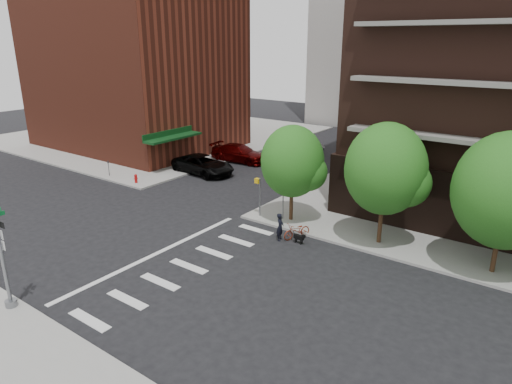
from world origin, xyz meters
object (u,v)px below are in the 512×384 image
(parked_car_black, at_px, (203,165))
(parked_car_silver, at_px, (301,144))
(traffic_signal, at_px, (2,254))
(dog_walker, at_px, (280,227))
(scooter, at_px, (297,231))
(parked_car_maroon, at_px, (239,153))
(fire_hydrant, at_px, (136,178))

(parked_car_black, distance_m, parked_car_silver, 12.72)
(traffic_signal, xyz_separation_m, dog_walker, (5.51, 13.11, -1.86))
(traffic_signal, distance_m, dog_walker, 14.34)
(traffic_signal, relative_size, parked_car_black, 1.00)
(parked_car_black, bearing_deg, scooter, -112.95)
(traffic_signal, xyz_separation_m, parked_car_silver, (-5.14, 33.35, -1.90))
(parked_car_silver, height_order, dog_walker, dog_walker)
(parked_car_maroon, distance_m, scooter, 18.51)
(parked_car_silver, relative_size, dog_walker, 2.90)
(traffic_signal, height_order, scooter, traffic_signal)
(fire_hydrant, xyz_separation_m, dog_walker, (15.54, -2.19, 0.28))
(fire_hydrant, relative_size, dog_walker, 0.44)
(traffic_signal, distance_m, parked_car_black, 22.36)
(parked_car_black, relative_size, scooter, 3.20)
(traffic_signal, relative_size, parked_car_silver, 1.24)
(scooter, xyz_separation_m, dog_walker, (-0.68, -0.81, 0.34))
(scooter, bearing_deg, dog_walker, -108.83)
(dog_walker, bearing_deg, traffic_signal, 139.88)
(parked_car_black, relative_size, parked_car_silver, 1.23)
(dog_walker, bearing_deg, parked_car_silver, 10.42)
(parked_car_black, distance_m, dog_walker, 15.36)
(traffic_signal, relative_size, scooter, 3.20)
(parked_car_black, bearing_deg, parked_car_maroon, 3.69)
(parked_car_black, bearing_deg, fire_hydrant, 161.37)
(traffic_signal, distance_m, fire_hydrant, 18.42)
(fire_hydrant, distance_m, dog_walker, 15.70)
(fire_hydrant, relative_size, parked_car_maroon, 0.13)
(dog_walker, bearing_deg, parked_car_black, 42.21)
(parked_car_silver, distance_m, scooter, 22.50)
(fire_hydrant, relative_size, parked_car_silver, 0.15)
(parked_car_silver, bearing_deg, scooter, -151.67)
(parked_car_black, height_order, parked_car_maroon, parked_car_maroon)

